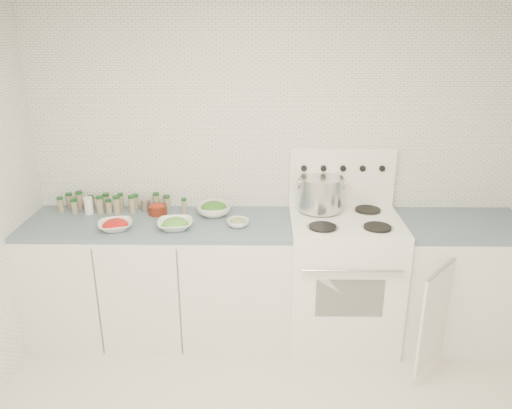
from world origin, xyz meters
The scene contains 13 objects.
room_walls centered at (0.00, 0.00, 1.56)m, with size 3.54×3.04×2.52m.
counter_left centered at (-0.82, 1.19, 0.45)m, with size 1.85×0.62×0.90m.
stove centered at (0.48, 1.19, 0.50)m, with size 0.76×0.70×1.36m.
counter_right centered at (1.30, 1.19, 0.45)m, with size 0.89×0.92×0.90m.
stock_pot centered at (0.31, 1.33, 1.08)m, with size 0.33×0.31×0.24m.
bowl_tomato centered at (-1.08, 1.05, 0.93)m, with size 0.27×0.27×0.07m.
bowl_snowpea centered at (-0.68, 1.07, 0.93)m, with size 0.26×0.26×0.08m.
bowl_broccoli centered at (-0.45, 1.32, 0.95)m, with size 0.33×0.33×0.10m.
bowl_zucchini centered at (-0.26, 1.11, 0.93)m, with size 0.20×0.20×0.06m.
bowl_pepper centered at (-0.85, 1.33, 0.94)m, with size 0.13×0.13×0.08m.
salt_canister centered at (-1.35, 1.34, 0.96)m, with size 0.06×0.06×0.12m, color white.
tin_can centered at (-0.95, 1.40, 0.94)m, with size 0.07×0.07×0.09m, color gray.
spice_cluster centered at (-1.20, 1.40, 0.96)m, with size 0.95×0.16×0.14m.
Camera 1 is at (-0.10, -2.02, 2.21)m, focal length 35.00 mm.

